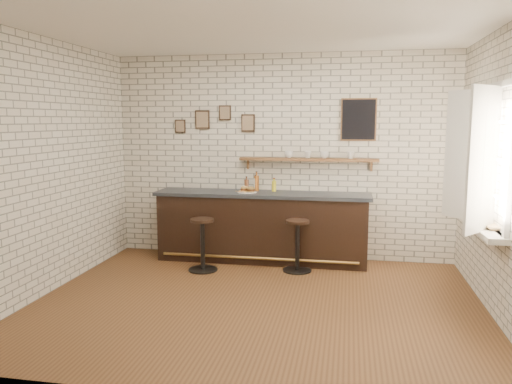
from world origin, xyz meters
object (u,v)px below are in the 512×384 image
at_px(ciabatta_sandwich, 248,189).
at_px(bitters_bottle_brown, 247,185).
at_px(bar_counter, 262,227).
at_px(bitters_bottle_white, 256,184).
at_px(shelf_cup_b, 308,155).
at_px(book_lower, 484,227).
at_px(bar_stool_left, 203,243).
at_px(shelf_cup_a, 289,154).
at_px(bitters_bottle_amber, 257,183).
at_px(shelf_cup_d, 351,155).
at_px(bar_stool_right, 297,244).
at_px(shelf_cup_c, 325,155).
at_px(condiment_bottle_yellow, 274,186).
at_px(book_upper, 485,226).
at_px(sandwich_plate, 247,192).

relative_size(ciabatta_sandwich, bitters_bottle_brown, 1.18).
height_order(bar_counter, bitters_bottle_white, bitters_bottle_white).
bearing_deg(shelf_cup_b, book_lower, -116.12).
bearing_deg(bar_stool_left, shelf_cup_a, 37.74).
relative_size(bitters_bottle_amber, book_lower, 1.17).
distance_m(bar_counter, shelf_cup_d, 1.64).
xyz_separation_m(bar_stool_left, bar_stool_right, (1.27, 0.21, -0.01)).
relative_size(bar_stool_right, shelf_cup_c, 5.74).
bearing_deg(bar_stool_right, shelf_cup_a, 108.04).
distance_m(condiment_bottle_yellow, bar_stool_right, 1.00).
bearing_deg(ciabatta_sandwich, book_upper, -29.05).
distance_m(sandwich_plate, condiment_bottle_yellow, 0.42).
bearing_deg(bitters_bottle_amber, ciabatta_sandwich, -116.74).
bearing_deg(bitters_bottle_amber, book_lower, -32.51).
height_order(bitters_bottle_brown, book_upper, bitters_bottle_brown).
height_order(shelf_cup_b, shelf_cup_d, shelf_cup_d).
bearing_deg(bar_stool_left, condiment_bottle_yellow, 41.62).
bearing_deg(shelf_cup_c, bitters_bottle_amber, 114.70).
relative_size(bar_counter, bitters_bottle_amber, 10.75).
bearing_deg(shelf_cup_b, bar_stool_right, -170.63).
relative_size(sandwich_plate, book_upper, 1.13).
bearing_deg(bitters_bottle_white, book_upper, -32.61).
bearing_deg(ciabatta_sandwich, bitters_bottle_white, 66.26).
height_order(bar_stool_left, shelf_cup_c, shelf_cup_c).
relative_size(bar_stool_right, book_lower, 2.87).
relative_size(ciabatta_sandwich, bar_stool_right, 0.35).
relative_size(bar_stool_left, shelf_cup_d, 6.59).
relative_size(bitters_bottle_brown, book_lower, 0.86).
xyz_separation_m(shelf_cup_b, book_upper, (1.98, -1.81, -0.59)).
distance_m(book_lower, book_upper, 0.03).
bearing_deg(shelf_cup_c, shelf_cup_a, 111.16).
distance_m(bitters_bottle_white, bar_stool_right, 1.14).
bearing_deg(bar_stool_right, shelf_cup_c, 63.30).
height_order(bitters_bottle_brown, book_lower, bitters_bottle_brown).
height_order(bitters_bottle_amber, condiment_bottle_yellow, bitters_bottle_amber).
distance_m(shelf_cup_b, book_upper, 2.75).
distance_m(sandwich_plate, bitters_bottle_white, 0.23).
xyz_separation_m(bitters_bottle_amber, shelf_cup_a, (0.47, 0.06, 0.42)).
distance_m(shelf_cup_a, shelf_cup_b, 0.28).
bearing_deg(shelf_cup_c, ciabatta_sandwich, 124.05).
height_order(bar_stool_left, book_upper, book_upper).
distance_m(shelf_cup_c, book_upper, 2.58).
xyz_separation_m(shelf_cup_a, shelf_cup_c, (0.51, 0.00, -0.00)).
distance_m(bitters_bottle_brown, bar_stool_left, 1.14).
distance_m(bar_stool_left, book_upper, 3.52).
xyz_separation_m(bitters_bottle_white, shelf_cup_b, (0.75, 0.06, 0.44)).
distance_m(bitters_bottle_white, bar_stool_left, 1.21).
xyz_separation_m(bar_counter, bitters_bottle_brown, (-0.26, 0.14, 0.59)).
distance_m(shelf_cup_d, book_upper, 2.35).
height_order(ciabatta_sandwich, shelf_cup_b, shelf_cup_b).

